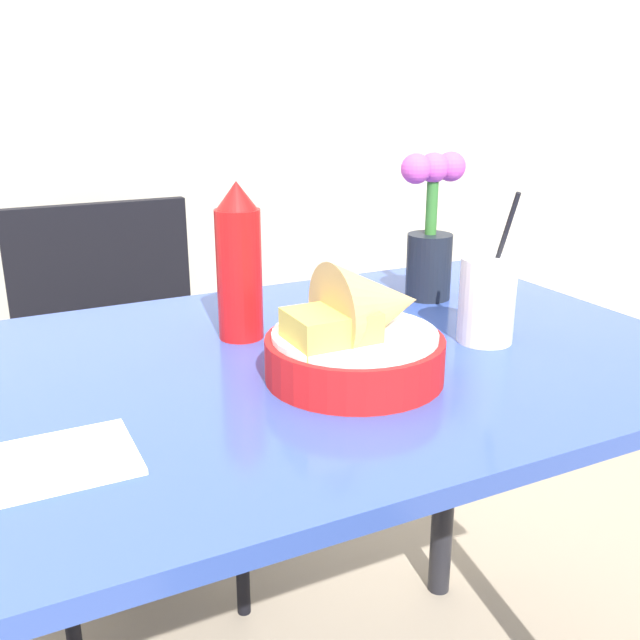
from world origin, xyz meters
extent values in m
cube|color=#B7B2A3|center=(0.00, 1.03, 1.30)|extent=(7.00, 0.06, 2.60)
cube|color=#334C9E|center=(0.00, 0.00, 0.76)|extent=(1.10, 0.72, 0.02)
cylinder|color=black|center=(0.49, 0.30, 0.37)|extent=(0.05, 0.05, 0.75)
cylinder|color=black|center=(-0.31, 0.43, 0.21)|extent=(0.03, 0.03, 0.43)
cylinder|color=black|center=(0.05, 0.43, 0.21)|extent=(0.03, 0.03, 0.43)
cylinder|color=black|center=(-0.31, 0.79, 0.21)|extent=(0.03, 0.03, 0.43)
cylinder|color=black|center=(0.05, 0.79, 0.21)|extent=(0.03, 0.03, 0.43)
cube|color=black|center=(-0.13, 0.61, 0.44)|extent=(0.40, 0.40, 0.02)
cube|color=black|center=(-0.13, 0.80, 0.66)|extent=(0.40, 0.03, 0.43)
cylinder|color=red|center=(0.03, -0.09, 0.80)|extent=(0.23, 0.23, 0.05)
cylinder|color=white|center=(0.03, -0.09, 0.83)|extent=(0.21, 0.21, 0.01)
cone|color=tan|center=(0.06, -0.09, 0.86)|extent=(0.12, 0.12, 0.12)
cube|color=#E5C14C|center=(-0.01, -0.11, 0.85)|extent=(0.10, 0.08, 0.04)
cylinder|color=red|center=(-0.04, 0.11, 0.87)|extent=(0.06, 0.06, 0.19)
cone|color=red|center=(-0.04, 0.11, 0.98)|extent=(0.06, 0.06, 0.04)
cylinder|color=silver|center=(0.27, -0.06, 0.83)|extent=(0.08, 0.08, 0.12)
cylinder|color=black|center=(0.27, -0.06, 0.82)|extent=(0.07, 0.07, 0.10)
cylinder|color=black|center=(0.28, -0.06, 0.89)|extent=(0.01, 0.07, 0.20)
cylinder|color=black|center=(0.32, 0.16, 0.83)|extent=(0.08, 0.08, 0.11)
cylinder|color=#33722D|center=(0.32, 0.16, 0.94)|extent=(0.02, 0.02, 0.10)
sphere|color=#D14CB2|center=(0.32, 0.16, 1.00)|extent=(0.05, 0.05, 0.05)
sphere|color=#D14CB2|center=(0.28, 0.16, 1.00)|extent=(0.05, 0.05, 0.05)
sphere|color=#D14CB2|center=(0.35, 0.16, 1.00)|extent=(0.05, 0.05, 0.05)
cube|color=white|center=(-0.34, -0.15, 0.78)|extent=(0.15, 0.12, 0.01)
camera|label=1|loc=(-0.38, -0.82, 1.13)|focal=40.00mm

